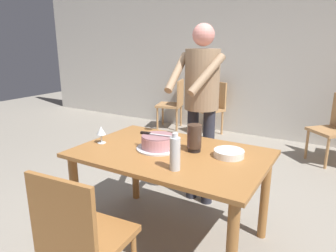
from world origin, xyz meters
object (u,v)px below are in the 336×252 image
object	(u,v)px
cake_on_platter	(158,143)
background_chair_2	(211,106)
main_dining_table	(171,165)
background_chair_1	(336,126)
hurricane_lamp	(194,138)
water_bottle	(175,153)
plate_stack	(229,153)
cake_knife	(150,134)
wine_glass_near	(101,131)
chair_near_side	(81,236)
person_cutting_cake	(201,96)
background_chair_0	(173,102)

from	to	relation	value
cake_on_platter	background_chair_2	size ratio (longest dim) A/B	0.38
main_dining_table	background_chair_1	xyz separation A→B (m)	(1.03, 2.54, -0.15)
hurricane_lamp	water_bottle	bearing A→B (deg)	-83.14
plate_stack	water_bottle	bearing A→B (deg)	-118.66
cake_knife	hurricane_lamp	distance (m)	0.35
background_chair_1	wine_glass_near	bearing A→B (deg)	-121.55
main_dining_table	background_chair_1	world-z (taller)	background_chair_1
cake_knife	chair_near_side	xyz separation A→B (m)	(0.09, -0.84, -0.37)
plate_stack	person_cutting_cake	world-z (taller)	person_cutting_cake
person_cutting_cake	cake_knife	bearing A→B (deg)	-99.99
main_dining_table	wine_glass_near	bearing A→B (deg)	-169.53
chair_near_side	water_bottle	bearing A→B (deg)	62.91
person_cutting_cake	background_chair_2	bearing A→B (deg)	110.11
plate_stack	water_bottle	world-z (taller)	water_bottle
person_cutting_cake	background_chair_0	world-z (taller)	person_cutting_cake
wine_glass_near	hurricane_lamp	xyz separation A→B (m)	(0.74, 0.21, 0.00)
person_cutting_cake	background_chair_1	size ratio (longest dim) A/B	1.91
background_chair_2	background_chair_1	bearing A→B (deg)	-12.50
plate_stack	wine_glass_near	distance (m)	1.04
water_bottle	background_chair_1	bearing A→B (deg)	73.44
main_dining_table	plate_stack	world-z (taller)	plate_stack
plate_stack	wine_glass_near	xyz separation A→B (m)	(-1.01, -0.24, 0.08)
main_dining_table	cake_knife	xyz separation A→B (m)	(-0.19, -0.00, 0.23)
water_bottle	background_chair_0	xyz separation A→B (m)	(-1.83, 3.19, -0.37)
wine_glass_near	background_chair_1	bearing A→B (deg)	58.45
cake_on_platter	main_dining_table	bearing A→B (deg)	-3.42
background_chair_0	background_chair_1	distance (m)	2.69
person_cutting_cake	chair_near_side	distance (m)	1.64
cake_knife	hurricane_lamp	world-z (taller)	hurricane_lamp
cake_on_platter	person_cutting_cake	xyz separation A→B (m)	(0.05, 0.67, 0.27)
background_chair_2	background_chair_0	bearing A→B (deg)	-175.10
hurricane_lamp	person_cutting_cake	bearing A→B (deg)	110.42
wine_glass_near	hurricane_lamp	distance (m)	0.77
wine_glass_near	hurricane_lamp	world-z (taller)	hurricane_lamp
background_chair_2	plate_stack	bearing A→B (deg)	-65.06
person_cutting_cake	chair_near_side	bearing A→B (deg)	-91.13
wine_glass_near	water_bottle	bearing A→B (deg)	-11.93
wine_glass_near	chair_near_side	world-z (taller)	chair_near_side
hurricane_lamp	background_chair_2	distance (m)	3.08
water_bottle	cake_knife	bearing A→B (deg)	144.25
cake_on_platter	person_cutting_cake	distance (m)	0.73
main_dining_table	background_chair_1	bearing A→B (deg)	67.91
water_bottle	background_chair_2	xyz separation A→B (m)	(-1.10, 3.25, -0.37)
wine_glass_near	background_chair_1	world-z (taller)	background_chair_1
cake_knife	background_chair_0	xyz separation A→B (m)	(-1.44, 2.91, -0.37)
plate_stack	background_chair_2	distance (m)	3.15
background_chair_0	background_chair_1	world-z (taller)	same
cake_knife	background_chair_1	distance (m)	2.85
main_dining_table	plate_stack	xyz separation A→B (m)	(0.42, 0.13, 0.14)
wine_glass_near	background_chair_1	xyz separation A→B (m)	(1.63, 2.65, -0.36)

